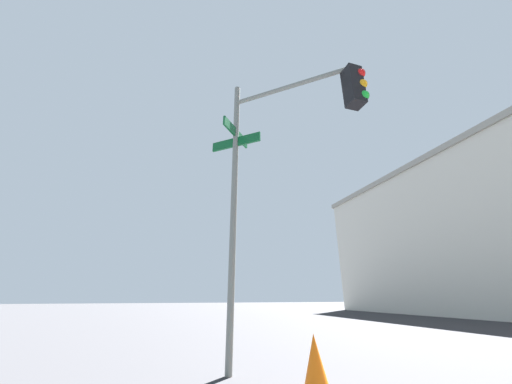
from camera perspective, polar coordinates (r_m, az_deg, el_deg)
traffic_signal_near at (r=5.25m, az=6.62°, el=10.90°), size 2.16×2.42×5.53m
building_stucco at (r=30.13m, az=43.24°, el=-7.97°), size 17.60×20.72×10.12m
traffic_cone at (r=4.13m, az=12.34°, el=-31.79°), size 0.36×0.36×0.69m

